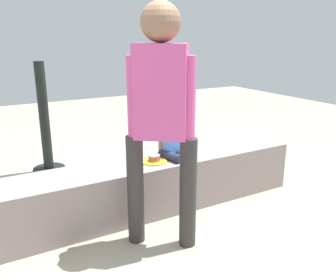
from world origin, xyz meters
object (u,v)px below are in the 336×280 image
Objects in this scene: handbag_black_leather at (172,146)px; party_cup_red at (226,168)px; child_seated at (174,134)px; gift_bag at (192,155)px; cake_plate at (154,160)px; water_bottle_near_gift at (167,177)px; water_bottle_far_side at (95,185)px; adult_standing at (161,107)px.

party_cup_red is at bearing -77.23° from handbag_black_leather.
child_seated is 1.17m from gift_bag.
cake_plate is at bearing -159.76° from party_cup_red.
gift_bag is 3.30× the size of party_cup_red.
party_cup_red is (1.15, 0.42, -0.44)m from cake_plate.
handbag_black_leather is at bearing 88.07° from gift_bag.
child_seated is 0.70m from water_bottle_near_gift.
water_bottle_far_side reaches higher than party_cup_red.
water_bottle_near_gift is at bearing -179.85° from party_cup_red.
party_cup_red is 0.27× the size of handbag_black_leather.
party_cup_red is (0.92, 0.38, -0.63)m from child_seated.
water_bottle_far_side is 0.67× the size of handbag_black_leather.
gift_bag is (1.12, 1.30, -0.91)m from adult_standing.
water_bottle_near_gift is at bearing -122.98° from handbag_black_leather.
handbag_black_leather is at bearing 60.46° from child_seated.
party_cup_red is (0.22, -0.39, -0.09)m from gift_bag.
water_bottle_far_side is at bearing -150.15° from handbag_black_leather.
gift_bag is 0.90× the size of handbag_black_leather.
child_seated is 1.59× the size of gift_bag.
handbag_black_leather is (-0.20, 0.90, 0.06)m from party_cup_red.
adult_standing reaches higher than water_bottle_near_gift.
adult_standing is 1.95m from gift_bag.
adult_standing reaches higher than cake_plate.
adult_standing is at bearing -121.51° from water_bottle_near_gift.
party_cup_red is at bearing 22.20° from child_seated.
gift_bag is 0.51m from handbag_black_leather.
water_bottle_far_side is at bearing 169.08° from water_bottle_near_gift.
cake_plate is 0.77m from water_bottle_far_side.
cake_plate is 1.67m from handbag_black_leather.
adult_standing is at bearing -128.09° from child_seated.
water_bottle_near_gift is at bearing 69.68° from child_seated.
party_cup_red is (1.34, 0.91, -1.00)m from adult_standing.
cake_plate is at bearing -56.64° from water_bottle_far_side.
water_bottle_far_side is at bearing 174.75° from party_cup_red.
water_bottle_far_side is 1.53m from party_cup_red.
gift_bag is (0.93, 0.81, -0.35)m from cake_plate.
water_bottle_near_gift is 0.79m from party_cup_red.
cake_plate reaches higher than party_cup_red.
cake_plate is (0.19, 0.49, -0.56)m from adult_standing.
handbag_black_leather is at bearing 57.75° from adult_standing.
adult_standing is 7.72× the size of cake_plate.
child_seated is 5.23× the size of party_cup_red.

